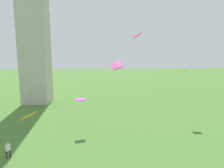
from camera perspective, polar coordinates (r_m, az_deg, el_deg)
person_5 at (r=23.38m, az=-27.09°, el=-15.91°), size 0.46×0.48×1.63m
kite_flying_2 at (r=25.56m, az=7.17°, el=13.35°), size 0.99×1.26×0.71m
kite_flying_3 at (r=32.31m, az=18.76°, el=3.56°), size 1.12×0.79×0.24m
kite_flying_4 at (r=26.63m, az=-8.82°, el=-4.27°), size 1.42×1.16×0.27m
kite_flying_5 at (r=19.80m, az=-22.41°, el=-8.28°), size 1.42×1.68×0.67m
kite_flying_6 at (r=21.12m, az=1.32°, el=5.20°), size 1.19×1.41×0.87m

